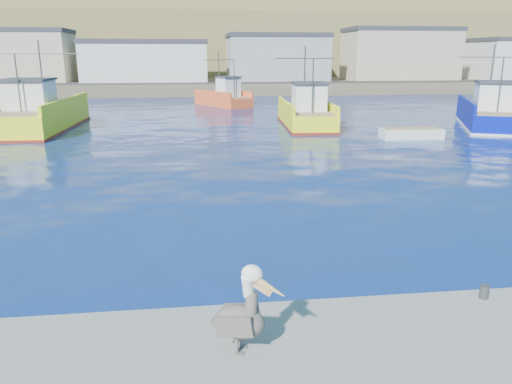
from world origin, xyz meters
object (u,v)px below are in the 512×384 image
at_px(trawler_blue, 490,114).
at_px(boat_orange, 224,97).
at_px(trawler_yellow_b, 306,114).
at_px(pelican, 242,315).
at_px(skiff_mid, 411,134).
at_px(trawler_yellow_a, 39,115).

height_order(trawler_blue, boat_orange, trawler_blue).
relative_size(trawler_yellow_b, pelican, 6.15).
bearing_deg(pelican, skiff_mid, 60.35).
xyz_separation_m(boat_orange, skiff_mid, (11.37, -23.95, -0.72)).
height_order(trawler_yellow_b, pelican, trawler_yellow_b).
bearing_deg(trawler_blue, trawler_yellow_b, 171.04).
relative_size(trawler_blue, pelican, 6.94).
relative_size(trawler_blue, skiff_mid, 2.74).
relative_size(trawler_yellow_b, boat_orange, 1.24).
height_order(trawler_blue, pelican, trawler_blue).
distance_m(trawler_yellow_a, pelican, 34.65).
distance_m(trawler_yellow_a, boat_orange, 22.36).
bearing_deg(pelican, trawler_blue, 52.44).
xyz_separation_m(trawler_yellow_b, trawler_blue, (14.40, -2.27, 0.05)).
height_order(trawler_yellow_a, skiff_mid, trawler_yellow_a).
relative_size(trawler_yellow_a, trawler_yellow_b, 1.28).
distance_m(trawler_blue, boat_orange, 27.71).
bearing_deg(trawler_blue, trawler_yellow_a, 175.33).
bearing_deg(pelican, trawler_yellow_a, 111.12).
distance_m(skiff_mid, pelican, 28.51).
bearing_deg(skiff_mid, pelican, -119.65).
bearing_deg(trawler_blue, pelican, -127.56).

